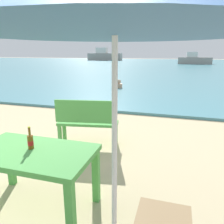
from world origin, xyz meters
TOP-DOWN VIEW (x-y plane):
  - sea_water at (0.00, 30.00)m, footprint 120.00×50.00m
  - picnic_table_green at (-0.48, 0.63)m, footprint 1.40×0.80m
  - beer_bottle_amber at (-0.51, 0.68)m, footprint 0.07×0.07m
  - patio_umbrella at (0.60, 0.26)m, footprint 2.10×2.10m
  - bench_green_left at (-0.61, 2.52)m, footprint 1.24×0.57m
  - swimmer_person at (-1.76, 9.28)m, footprint 0.34×0.34m
  - boat_cargo_ship at (-13.93, 43.23)m, footprint 6.99×1.91m
  - boat_barge at (3.15, 33.65)m, footprint 4.68×1.28m

SIDE VIEW (x-z plane):
  - sea_water at x=0.00m, z-range 0.00..0.08m
  - swimmer_person at x=-1.76m, z-range 0.03..0.44m
  - bench_green_left at x=-0.61m, z-range 0.07..1.02m
  - picnic_table_green at x=-0.48m, z-range 0.27..1.03m
  - boat_barge at x=3.15m, z-range -0.16..1.54m
  - beer_bottle_amber at x=-0.51m, z-range 0.72..0.99m
  - boat_cargo_ship at x=-13.93m, z-range -0.28..2.26m
  - patio_umbrella at x=0.60m, z-range 0.97..3.27m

